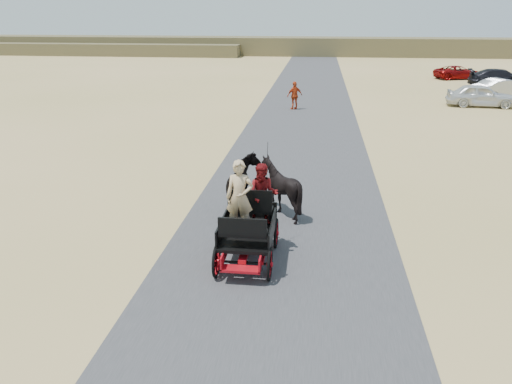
# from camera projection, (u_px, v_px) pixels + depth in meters

# --- Properties ---
(ground) EXTENTS (140.00, 140.00, 0.00)m
(ground) POSITION_uv_depth(u_px,v_px,m) (279.00, 266.00, 12.01)
(ground) COLOR tan
(road) EXTENTS (6.00, 140.00, 0.01)m
(road) POSITION_uv_depth(u_px,v_px,m) (279.00, 266.00, 12.01)
(road) COLOR #38383A
(road) RESTS_ON ground
(ridge_far) EXTENTS (140.00, 6.00, 2.40)m
(ridge_far) POSITION_uv_depth(u_px,v_px,m) (315.00, 46.00, 69.44)
(ridge_far) COLOR brown
(ridge_far) RESTS_ON ground
(ridge_near) EXTENTS (40.00, 4.00, 1.60)m
(ridge_near) POSITION_uv_depth(u_px,v_px,m) (97.00, 49.00, 69.32)
(ridge_near) COLOR brown
(ridge_near) RESTS_ON ground
(carriage) EXTENTS (1.30, 2.40, 0.72)m
(carriage) POSITION_uv_depth(u_px,v_px,m) (248.00, 246.00, 12.22)
(carriage) COLOR black
(carriage) RESTS_ON ground
(horse_left) EXTENTS (0.91, 2.01, 1.70)m
(horse_left) POSITION_uv_depth(u_px,v_px,m) (244.00, 186.00, 14.91)
(horse_left) COLOR black
(horse_left) RESTS_ON ground
(horse_right) EXTENTS (1.37, 1.54, 1.70)m
(horse_right) POSITION_uv_depth(u_px,v_px,m) (280.00, 188.00, 14.79)
(horse_right) COLOR black
(horse_right) RESTS_ON ground
(driver_man) EXTENTS (0.66, 0.43, 1.80)m
(driver_man) POSITION_uv_depth(u_px,v_px,m) (240.00, 197.00, 11.86)
(driver_man) COLOR tan
(driver_man) RESTS_ON carriage
(passenger_woman) EXTENTS (0.77, 0.60, 1.58)m
(passenger_woman) POSITION_uv_depth(u_px,v_px,m) (263.00, 194.00, 12.35)
(passenger_woman) COLOR #660C0F
(passenger_woman) RESTS_ON carriage
(pedestrian) EXTENTS (1.09, 0.86, 1.73)m
(pedestrian) POSITION_uv_depth(u_px,v_px,m) (295.00, 96.00, 30.94)
(pedestrian) COLOR #B63814
(pedestrian) RESTS_ON ground
(car_a) EXTENTS (4.31, 2.03, 1.43)m
(car_a) POSITION_uv_depth(u_px,v_px,m) (481.00, 95.00, 31.95)
(car_a) COLOR silver
(car_a) RESTS_ON ground
(car_b) EXTENTS (4.47, 2.96, 1.39)m
(car_b) POSITION_uv_depth(u_px,v_px,m) (503.00, 89.00, 34.79)
(car_b) COLOR #B2B2B7
(car_b) RESTS_ON ground
(car_c) EXTENTS (5.25, 2.78, 1.45)m
(car_c) POSITION_uv_depth(u_px,v_px,m) (501.00, 78.00, 39.91)
(car_c) COLOR black
(car_c) RESTS_ON ground
(car_d) EXTENTS (4.59, 3.03, 1.17)m
(car_d) POSITION_uv_depth(u_px,v_px,m) (458.00, 72.00, 45.06)
(car_d) COLOR maroon
(car_d) RESTS_ON ground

